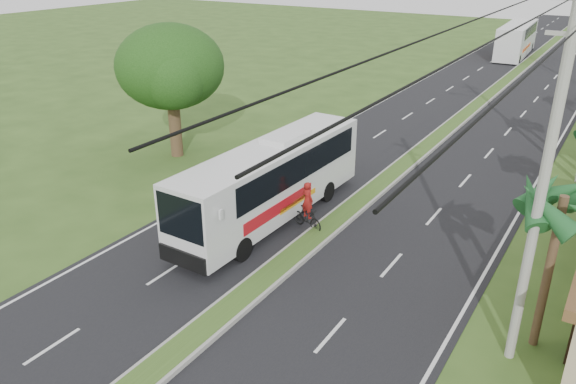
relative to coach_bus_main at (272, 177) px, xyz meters
The scene contains 11 objects.
ground 6.83m from the coach_bus_main, 66.32° to the right, with size 180.00×180.00×0.00m, color #324E1C.
road_asphalt 14.41m from the coach_bus_main, 79.42° to the left, with size 14.00×160.00×0.02m, color black.
median_strip 14.40m from the coach_bus_main, 79.42° to the left, with size 1.20×160.00×0.18m.
lane_edge_left 14.75m from the coach_bus_main, 106.22° to the left, with size 0.12×160.00×0.01m, color silver.
lane_edge_right 16.96m from the coach_bus_main, 56.40° to the left, with size 0.12×160.00×0.01m, color silver.
palm_verge_a 12.30m from the coach_bus_main, 14.35° to the right, with size 2.40×2.40×5.45m.
shade_tree 10.74m from the coach_bus_main, 156.92° to the left, with size 6.30×6.00×7.54m.
utility_pole_a 12.36m from the coach_bus_main, 19.66° to the right, with size 1.60×0.28×11.00m.
coach_bus_main is the anchor object (origin of this frame).
coach_bus_far 48.40m from the coach_bus_main, 89.52° to the left, with size 3.18×12.04×3.47m.
motorcyclist 2.20m from the coach_bus_main, ahead, with size 1.75×0.91×2.20m.
Camera 1 is at (9.98, -12.92, 11.29)m, focal length 35.00 mm.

